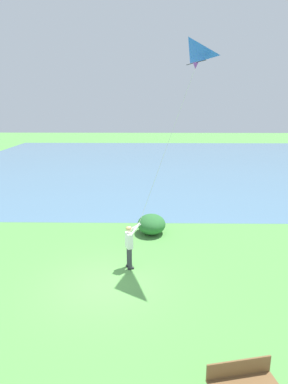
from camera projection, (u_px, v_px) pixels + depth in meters
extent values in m
plane|color=#569947|center=(104.00, 285.00, 12.12)|extent=(120.00, 120.00, 0.00)
cube|color=teal|center=(172.00, 164.00, 35.58)|extent=(36.00, 44.00, 0.01)
cube|color=#232328|center=(129.00, 266.00, 13.46)|extent=(0.18, 0.26, 0.06)
cylinder|color=#383842|center=(128.00, 256.00, 13.35)|extent=(0.14, 0.14, 0.82)
cube|color=#232328|center=(131.00, 268.00, 13.24)|extent=(0.18, 0.26, 0.06)
cylinder|color=#383842|center=(130.00, 259.00, 13.13)|extent=(0.14, 0.14, 0.82)
cube|color=white|center=(129.00, 240.00, 13.06)|extent=(0.45, 0.34, 0.60)
sphere|color=beige|center=(129.00, 229.00, 12.94)|extent=(0.22, 0.22, 0.22)
ellipsoid|color=tan|center=(129.00, 228.00, 12.92)|extent=(0.29, 0.29, 0.13)
cylinder|color=white|center=(134.00, 228.00, 13.09)|extent=(0.18, 0.56, 0.43)
cylinder|color=white|center=(135.00, 229.00, 12.93)|extent=(0.48, 0.44, 0.43)
sphere|color=beige|center=(138.00, 225.00, 13.02)|extent=(0.10, 0.10, 0.10)
pyramid|color=blue|center=(188.00, 51.00, 11.97)|extent=(1.89, 1.15, 0.77)
cone|color=purple|center=(195.00, 66.00, 12.18)|extent=(0.25, 0.25, 0.22)
cylinder|color=black|center=(196.00, 63.00, 12.15)|extent=(1.62, 0.50, 0.02)
cylinder|color=silver|center=(166.00, 149.00, 12.61)|extent=(0.74, 2.06, 5.77)
cube|color=brown|center=(242.00, 383.00, 7.33)|extent=(0.74, 1.56, 0.05)
cube|color=brown|center=(239.00, 368.00, 7.45)|extent=(0.35, 1.48, 0.40)
cube|color=#2D2D33|center=(266.00, 381.00, 7.66)|extent=(0.07, 0.07, 0.45)
ellipsoid|color=#2D7033|center=(151.00, 224.00, 16.77)|extent=(1.70, 1.38, 0.93)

